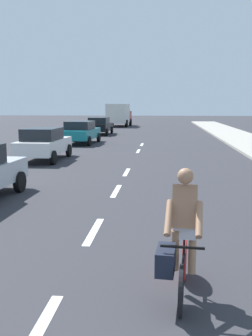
{
  "coord_description": "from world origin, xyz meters",
  "views": [
    {
      "loc": [
        1.44,
        0.35,
        2.66
      ],
      "look_at": [
        0.52,
        9.86,
        1.1
      ],
      "focal_mm": 41.39,
      "sensor_mm": 36.0,
      "label": 1
    }
  ],
  "objects_px": {
    "parked_car_white": "(44,143)",
    "delivery_truck": "(119,114)",
    "parked_car_black": "(99,125)",
    "cyclist": "(180,240)",
    "parked_car_teal": "(81,132)"
  },
  "relations": [
    {
      "from": "cyclist",
      "to": "delivery_truck",
      "type": "bearing_deg",
      "value": -77.08
    },
    {
      "from": "parked_car_teal",
      "to": "parked_car_black",
      "type": "xyz_separation_m",
      "value": [
        -0.08,
        8.44,
        -0.0
      ]
    },
    {
      "from": "parked_car_white",
      "to": "parked_car_black",
      "type": "xyz_separation_m",
      "value": [
        -0.02,
        16.67,
        0.0
      ]
    },
    {
      "from": "cyclist",
      "to": "parked_car_white",
      "type": "bearing_deg",
      "value": -59.99
    },
    {
      "from": "parked_car_white",
      "to": "delivery_truck",
      "type": "distance_m",
      "value": 30.6
    },
    {
      "from": "parked_car_black",
      "to": "delivery_truck",
      "type": "relative_size",
      "value": 0.69
    },
    {
      "from": "parked_car_black",
      "to": "delivery_truck",
      "type": "bearing_deg",
      "value": 90.13
    },
    {
      "from": "cyclist",
      "to": "delivery_truck",
      "type": "xyz_separation_m",
      "value": [
        -5.87,
        43.7,
        0.67
      ]
    },
    {
      "from": "parked_car_teal",
      "to": "parked_car_black",
      "type": "bearing_deg",
      "value": 92.97
    },
    {
      "from": "parked_car_white",
      "to": "parked_car_black",
      "type": "height_order",
      "value": "same"
    },
    {
      "from": "parked_car_teal",
      "to": "delivery_truck",
      "type": "height_order",
      "value": "delivery_truck"
    },
    {
      "from": "parked_car_teal",
      "to": "delivery_truck",
      "type": "xyz_separation_m",
      "value": [
        0.11,
        22.36,
        0.66
      ]
    },
    {
      "from": "parked_car_white",
      "to": "parked_car_black",
      "type": "bearing_deg",
      "value": 90.58
    },
    {
      "from": "cyclist",
      "to": "delivery_truck",
      "type": "height_order",
      "value": "delivery_truck"
    },
    {
      "from": "parked_car_white",
      "to": "delivery_truck",
      "type": "bearing_deg",
      "value": 90.19
    }
  ]
}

